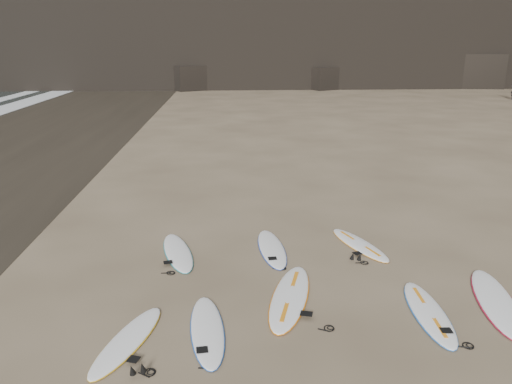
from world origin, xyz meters
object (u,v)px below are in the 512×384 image
Objects in this scene: surfboard_3 at (429,312)px; surfboard_6 at (272,248)px; surfboard_0 at (128,340)px; surfboard_5 at (178,252)px; surfboard_2 at (290,296)px; surfboard_7 at (359,244)px; surfboard_4 at (496,301)px; surfboard_1 at (207,329)px.

surfboard_6 is (-2.67, 3.18, 0.00)m from surfboard_3.
surfboard_0 is 3.71m from surfboard_5.
surfboard_3 is at bearing 25.04° from surfboard_0.
surfboard_3 is at bearing -0.89° from surfboard_2.
surfboard_3 reaches higher than surfboard_7.
surfboard_3 is at bearing -46.06° from surfboard_5.
surfboard_0 is 0.97× the size of surfboard_7.
surfboard_6 is (-4.14, 2.85, -0.01)m from surfboard_4.
surfboard_4 is 1.16× the size of surfboard_5.
surfboard_0 is at bearing -112.15° from surfboard_5.
surfboard_4 is (6.95, 0.91, 0.01)m from surfboard_0.
surfboard_2 is 2.63m from surfboard_3.
surfboard_2 is 1.20× the size of surfboard_7.
surfboard_1 is 1.02× the size of surfboard_7.
surfboard_3 is 1.00× the size of surfboard_5.
surfboard_4 is at bearing -38.48° from surfboard_6.
surfboard_0 is 5.50m from surfboard_3.
surfboard_1 is 0.97× the size of surfboard_5.
surfboard_1 is 0.84× the size of surfboard_2.
surfboard_3 is 1.51m from surfboard_4.
surfboard_4 is (1.48, 0.33, 0.01)m from surfboard_3.
surfboard_2 is (1.60, 1.09, 0.01)m from surfboard_1.
surfboard_1 reaches higher than surfboard_0.
surfboard_0 is at bearing -130.63° from surfboard_6.
surfboard_2 reaches higher than surfboard_0.
surfboard_7 is at bearing 56.65° from surfboard_0.
surfboard_5 is at bearing 98.10° from surfboard_1.
surfboard_5 is (-2.43, 2.34, -0.01)m from surfboard_2.
surfboard_4 reaches higher than surfboard_1.
surfboard_7 is at bearing 66.53° from surfboard_2.
surfboard_0 is 0.81× the size of surfboard_2.
surfboard_4 is 1.15× the size of surfboard_6.
surfboard_2 is 1.15× the size of surfboard_5.
surfboard_0 is 0.95× the size of surfboard_1.
surfboard_2 reaches higher than surfboard_5.
surfboard_2 is at bearing -90.56° from surfboard_6.
surfboard_6 is (2.81, 3.76, 0.00)m from surfboard_0.
surfboard_0 is 6.34m from surfboard_7.
surfboard_7 is (4.50, 0.20, -0.00)m from surfboard_5.
surfboard_7 is (2.21, 0.11, -0.00)m from surfboard_6.
surfboard_1 is 3.81m from surfboard_6.
surfboard_1 is (1.34, 0.25, 0.00)m from surfboard_0.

